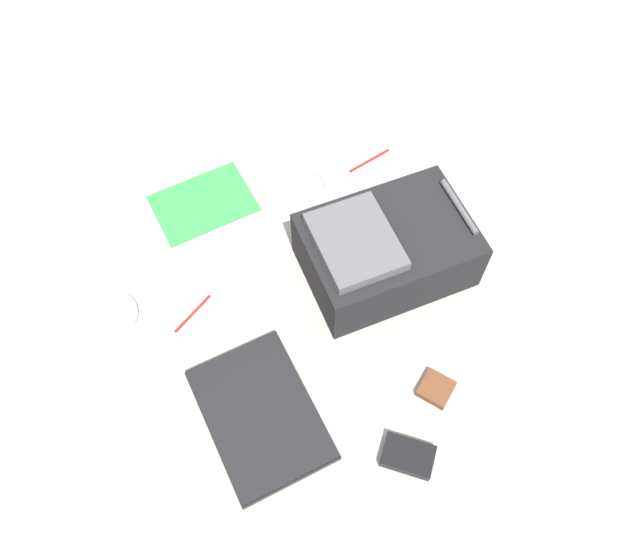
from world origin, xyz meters
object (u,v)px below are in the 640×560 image
at_px(pen_black, 192,313).
at_px(pen_blue, 369,160).
at_px(backpack, 385,250).
at_px(book_red, 204,205).
at_px(computer_mouse, 126,309).
at_px(power_brick, 408,456).
at_px(earbud_pouch, 436,389).
at_px(cable_coil, 304,187).
at_px(laptop, 260,414).

height_order(pen_black, pen_blue, same).
distance_m(backpack, book_red, 0.56).
distance_m(computer_mouse, pen_blue, 0.84).
distance_m(power_brick, earbud_pouch, 0.18).
bearing_deg(earbud_pouch, pen_blue, 149.07).
bearing_deg(pen_black, power_brick, 13.70).
height_order(book_red, power_brick, power_brick).
relative_size(cable_coil, power_brick, 1.26).
distance_m(computer_mouse, power_brick, 0.81).
bearing_deg(computer_mouse, pen_blue, -165.34).
xyz_separation_m(pen_black, earbud_pouch, (0.57, 0.33, 0.01)).
height_order(laptop, cable_coil, laptop).
distance_m(backpack, pen_black, 0.53).
xyz_separation_m(laptop, cable_coil, (-0.46, 0.53, -0.01)).
relative_size(power_brick, pen_black, 0.88).
distance_m(power_brick, pen_blue, 0.90).
bearing_deg(book_red, computer_mouse, -67.90).
height_order(laptop, earbud_pouch, laptop).
height_order(computer_mouse, pen_blue, computer_mouse).
bearing_deg(book_red, earbud_pouch, 6.55).
bearing_deg(laptop, pen_blue, 118.42).
height_order(book_red, pen_blue, book_red).
height_order(backpack, power_brick, backpack).
height_order(computer_mouse, power_brick, computer_mouse).
xyz_separation_m(backpack, laptop, (0.11, -0.51, -0.07)).
height_order(power_brick, pen_black, power_brick).
bearing_deg(power_brick, pen_black, -166.30).
bearing_deg(pen_black, pen_blue, 95.53).
bearing_deg(pen_blue, power_brick, -37.91).
distance_m(backpack, earbud_pouch, 0.38).
height_order(backpack, book_red, backpack).
relative_size(cable_coil, pen_black, 1.10).
xyz_separation_m(book_red, earbud_pouch, (0.83, 0.10, 0.00)).
height_order(laptop, pen_blue, laptop).
bearing_deg(pen_black, laptop, -6.57).
bearing_deg(power_brick, backpack, 142.25).
xyz_separation_m(backpack, computer_mouse, (-0.35, -0.60, -0.07)).
xyz_separation_m(cable_coil, pen_black, (0.12, -0.49, -0.00)).
xyz_separation_m(power_brick, pen_blue, (-0.71, 0.55, -0.01)).
xyz_separation_m(laptop, computer_mouse, (-0.45, -0.09, 0.00)).
height_order(backpack, earbud_pouch, backpack).
bearing_deg(pen_black, backpack, 64.21).
xyz_separation_m(backpack, pen_black, (-0.23, -0.47, -0.09)).
distance_m(computer_mouse, cable_coil, 0.62).
height_order(book_red, computer_mouse, computer_mouse).
bearing_deg(pen_black, book_red, 138.85).
bearing_deg(book_red, laptop, -24.16).
distance_m(laptop, cable_coil, 0.70).
height_order(laptop, book_red, laptop).
bearing_deg(backpack, earbud_pouch, -23.58).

